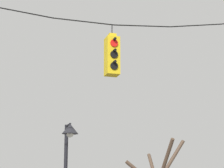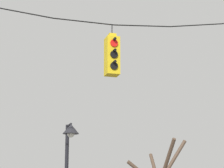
{
  "view_description": "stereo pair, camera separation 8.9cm",
  "coord_description": "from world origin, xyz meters",
  "views": [
    {
      "loc": [
        -2.43,
        -9.83,
        2.02
      ],
      "look_at": [
        0.74,
        0.42,
        4.63
      ],
      "focal_mm": 70.0,
      "sensor_mm": 36.0,
      "label": 1
    },
    {
      "loc": [
        -2.34,
        -9.86,
        2.02
      ],
      "look_at": [
        0.74,
        0.42,
        4.63
      ],
      "focal_mm": 70.0,
      "sensor_mm": 36.0,
      "label": 2
    }
  ],
  "objects": [
    {
      "name": "span_wire",
      "position": [
        0.0,
        0.42,
        6.5
      ],
      "size": [
        11.27,
        0.03,
        0.83
      ],
      "color": "black"
    },
    {
      "name": "street_lamp",
      "position": [
        0.34,
        3.81,
        3.2
      ],
      "size": [
        0.52,
        0.89,
        4.1
      ],
      "color": "black",
      "rests_on": "ground_plane"
    },
    {
      "name": "traffic_light_over_intersection",
      "position": [
        0.74,
        0.41,
        5.38
      ],
      "size": [
        0.34,
        0.46,
        1.37
      ],
      "color": "yellow"
    }
  ]
}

